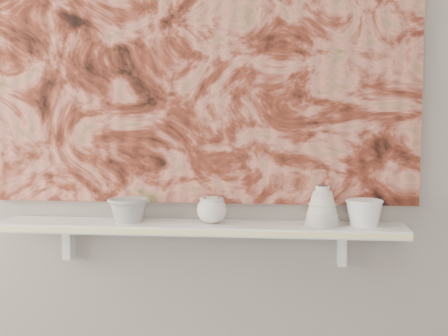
# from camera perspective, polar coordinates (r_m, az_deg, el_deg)

# --- Properties ---
(wall_back) EXTENTS (3.60, 0.00, 3.60)m
(wall_back) POSITION_cam_1_polar(r_m,az_deg,el_deg) (2.21, -1.95, 6.14)
(wall_back) COLOR gray
(wall_back) RESTS_ON floor
(shelf) EXTENTS (1.40, 0.18, 0.03)m
(shelf) POSITION_cam_1_polar(r_m,az_deg,el_deg) (2.16, -2.26, -5.46)
(shelf) COLOR white
(shelf) RESTS_ON wall_back
(shelf_stripe) EXTENTS (1.40, 0.01, 0.02)m
(shelf_stripe) POSITION_cam_1_polar(r_m,az_deg,el_deg) (2.07, -2.62, -5.93)
(shelf_stripe) COLOR #F9EDA6
(shelf_stripe) RESTS_ON shelf
(bracket_left) EXTENTS (0.03, 0.06, 0.12)m
(bracket_left) POSITION_cam_1_polar(r_m,az_deg,el_deg) (2.35, -14.01, -6.58)
(bracket_left) COLOR white
(bracket_left) RESTS_ON wall_back
(bracket_right) EXTENTS (0.03, 0.06, 0.12)m
(bracket_right) POSITION_cam_1_polar(r_m,az_deg,el_deg) (2.22, 10.70, -7.20)
(bracket_right) COLOR white
(bracket_right) RESTS_ON wall_back
(painting) EXTENTS (1.50, 0.02, 1.10)m
(painting) POSITION_cam_1_polar(r_m,az_deg,el_deg) (2.21, -2.02, 11.07)
(painting) COLOR maroon
(painting) RESTS_ON wall_back
(house_motif) EXTENTS (0.09, 0.00, 0.08)m
(house_motif) POSITION_cam_1_polar(r_m,az_deg,el_deg) (2.17, 9.81, 2.97)
(house_motif) COLOR black
(house_motif) RESTS_ON painting
(bowl_grey) EXTENTS (0.19, 0.19, 0.09)m
(bowl_grey) POSITION_cam_1_polar(r_m,az_deg,el_deg) (2.20, -8.71, -3.80)
(bowl_grey) COLOR gray
(bowl_grey) RESTS_ON shelf
(cup_cream) EXTENTS (0.11, 0.11, 0.09)m
(cup_cream) POSITION_cam_1_polar(r_m,az_deg,el_deg) (2.14, -1.12, -3.85)
(cup_cream) COLOR beige
(cup_cream) RESTS_ON shelf
(bell_vessel) EXTENTS (0.16, 0.16, 0.14)m
(bell_vessel) POSITION_cam_1_polar(r_m,az_deg,el_deg) (2.13, 8.98, -3.41)
(bell_vessel) COLOR beige
(bell_vessel) RESTS_ON shelf
(bowl_white) EXTENTS (0.16, 0.16, 0.09)m
(bowl_white) POSITION_cam_1_polar(r_m,az_deg,el_deg) (2.14, 12.70, -4.01)
(bowl_white) COLOR silver
(bowl_white) RESTS_ON shelf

